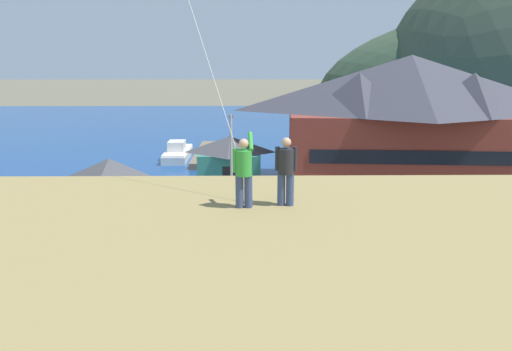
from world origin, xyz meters
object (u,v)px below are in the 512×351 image
at_px(storage_shed_waterside, 230,159).
at_px(wharf_dock, 210,154).
at_px(person_companion, 286,169).
at_px(parked_car_corner_spot, 463,233).
at_px(storage_shed_near_lot, 112,199).
at_px(moored_boat_wharfside, 178,153).
at_px(harbor_lodge, 408,118).
at_px(person_kite_flyer, 244,170).
at_px(parked_car_lone_by_shed, 270,236).
at_px(parked_car_front_row_silver, 388,240).
at_px(parking_light_pole, 231,164).
at_px(parked_car_back_row_right, 282,292).
at_px(parked_car_front_row_red, 128,292).

relative_size(storage_shed_waterside, wharf_dock, 0.42).
bearing_deg(person_companion, parked_car_corner_spot, 50.86).
xyz_separation_m(storage_shed_near_lot, moored_boat_wharfside, (0.07, 25.73, -2.01)).
relative_size(harbor_lodge, person_companion, 13.02).
height_order(wharf_dock, person_kite_flyer, person_kite_flyer).
relative_size(person_kite_flyer, person_companion, 1.07).
bearing_deg(harbor_lodge, parked_car_lone_by_shed, -130.19).
height_order(storage_shed_near_lot, storage_shed_waterside, storage_shed_near_lot).
relative_size(harbor_lodge, person_kite_flyer, 12.20).
height_order(storage_shed_waterside, person_companion, person_companion).
relative_size(harbor_lodge, parked_car_front_row_silver, 5.30).
bearing_deg(parking_light_pole, parked_car_lone_by_shed, -61.00).
xyz_separation_m(storage_shed_near_lot, parking_light_pole, (7.24, 2.29, 1.66)).
relative_size(storage_shed_near_lot, moored_boat_wharfside, 0.71).
distance_m(harbor_lodge, parked_car_corner_spot, 15.69).
xyz_separation_m(parked_car_lone_by_shed, person_companion, (-0.23, -14.12, 7.17)).
bearing_deg(storage_shed_near_lot, harbor_lodge, 30.45).
height_order(storage_shed_near_lot, parked_car_back_row_right, storage_shed_near_lot).
bearing_deg(parked_car_lone_by_shed, moored_boat_wharfside, 108.97).
relative_size(storage_shed_near_lot, parked_car_corner_spot, 1.36).
distance_m(storage_shed_near_lot, person_kite_flyer, 19.03).
bearing_deg(parked_car_lone_by_shed, parked_car_front_row_red, -133.68).
bearing_deg(storage_shed_near_lot, parked_car_corner_spot, -4.60).
bearing_deg(person_kite_flyer, parked_car_corner_spot, 48.73).
bearing_deg(moored_boat_wharfside, storage_shed_waterside, -60.35).
height_order(moored_boat_wharfside, parked_car_front_row_red, moored_boat_wharfside).
distance_m(parked_car_lone_by_shed, parked_car_front_row_red, 9.39).
bearing_deg(storage_shed_waterside, parked_car_front_row_red, -98.82).
xyz_separation_m(storage_shed_waterside, parked_car_lone_by_shed, (2.93, -16.11, -1.23)).
height_order(harbor_lodge, parked_car_lone_by_shed, harbor_lodge).
height_order(storage_shed_near_lot, parking_light_pole, parking_light_pole).
height_order(storage_shed_near_lot, parked_car_front_row_silver, storage_shed_near_lot).
bearing_deg(parked_car_corner_spot, parking_light_pole, 163.91).
bearing_deg(harbor_lodge, parked_car_back_row_right, -119.67).
distance_m(moored_boat_wharfside, parked_car_back_row_right, 35.85).
bearing_deg(storage_shed_waterside, parked_car_front_row_silver, -60.20).
bearing_deg(parked_car_front_row_silver, storage_shed_near_lot, 170.78).
distance_m(storage_shed_waterside, parking_light_pole, 12.09).
bearing_deg(person_companion, moored_boat_wharfside, 102.52).
distance_m(harbor_lodge, person_companion, 31.95).
height_order(parked_car_corner_spot, person_companion, person_companion).
distance_m(wharf_dock, parked_car_front_row_silver, 32.06).
bearing_deg(parked_car_back_row_right, moored_boat_wharfside, 105.79).
bearing_deg(person_kite_flyer, person_companion, 8.67).
distance_m(storage_shed_near_lot, parked_car_lone_by_shed, 9.91).
xyz_separation_m(moored_boat_wharfside, parked_car_front_row_silver, (16.21, -28.37, 0.34)).
xyz_separation_m(storage_shed_waterside, parked_car_back_row_right, (3.18, -22.94, -1.23)).
height_order(wharf_dock, parked_car_back_row_right, parked_car_back_row_right).
distance_m(wharf_dock, parked_car_corner_spot, 33.39).
bearing_deg(parking_light_pole, person_companion, -83.42).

